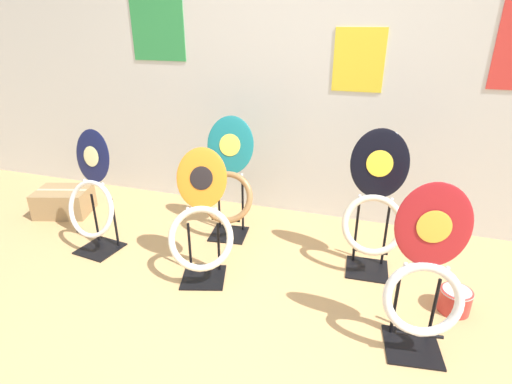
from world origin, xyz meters
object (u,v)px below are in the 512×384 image
Objects in this scene: toilet_seat_display_navy_moon at (92,200)px; storage_box at (64,202)px; toilet_seat_display_crimson_swirl at (425,279)px; paint_can at (455,300)px; toilet_seat_display_teal_sax at (228,184)px; toilet_seat_display_jazz_black at (374,209)px; toilet_seat_display_orange_sun at (201,226)px.

toilet_seat_display_navy_moon is 1.74× the size of storage_box.
toilet_seat_display_crimson_swirl is 1.77× the size of storage_box.
storage_box reaches higher than paint_can.
toilet_seat_display_crimson_swirl is at bearing -31.60° from toilet_seat_display_teal_sax.
toilet_seat_display_jazz_black is 5.26× the size of paint_can.
toilet_seat_display_jazz_black is 1.14× the size of toilet_seat_display_orange_sun.
toilet_seat_display_jazz_black is 1.13m from toilet_seat_display_orange_sun.
toilet_seat_display_jazz_black is 0.71m from paint_can.
toilet_seat_display_navy_moon is at bearing -147.62° from toilet_seat_display_teal_sax.
toilet_seat_display_crimson_swirl is 1.08× the size of toilet_seat_display_orange_sun.
toilet_seat_display_navy_moon is 0.86m from storage_box.
toilet_seat_display_jazz_black is 1.05× the size of toilet_seat_display_crimson_swirl.
toilet_seat_display_teal_sax is (0.83, 0.53, 0.02)m from toilet_seat_display_navy_moon.
toilet_seat_display_crimson_swirl is at bearing -121.94° from paint_can.
toilet_seat_display_teal_sax reaches higher than toilet_seat_display_orange_sun.
toilet_seat_display_orange_sun is at bearing -157.32° from toilet_seat_display_jazz_black.
toilet_seat_display_orange_sun is at bearing -84.81° from toilet_seat_display_teal_sax.
toilet_seat_display_navy_moon reaches higher than toilet_seat_display_orange_sun.
toilet_seat_display_orange_sun is at bearing -4.54° from toilet_seat_display_navy_moon.
toilet_seat_display_crimson_swirl reaches higher than storage_box.
toilet_seat_display_navy_moon is 1.96m from toilet_seat_display_jazz_black.
toilet_seat_display_orange_sun is 0.91× the size of toilet_seat_display_teal_sax.
toilet_seat_display_jazz_black is at bearing -8.60° from toilet_seat_display_teal_sax.
toilet_seat_display_orange_sun is at bearing -174.82° from paint_can.
toilet_seat_display_navy_moon is at bearing 175.46° from toilet_seat_display_orange_sun.
toilet_seat_display_orange_sun is (-1.32, 0.24, -0.05)m from toilet_seat_display_crimson_swirl.
toilet_seat_display_crimson_swirl is at bearing -10.48° from toilet_seat_display_orange_sun.
toilet_seat_display_crimson_swirl is 1.34m from toilet_seat_display_orange_sun.
toilet_seat_display_teal_sax is 5.06× the size of paint_can.
toilet_seat_display_crimson_swirl is (0.28, -0.68, -0.02)m from toilet_seat_display_jazz_black.
toilet_seat_display_teal_sax reaches higher than toilet_seat_display_navy_moon.
toilet_seat_display_orange_sun is 1.68m from storage_box.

